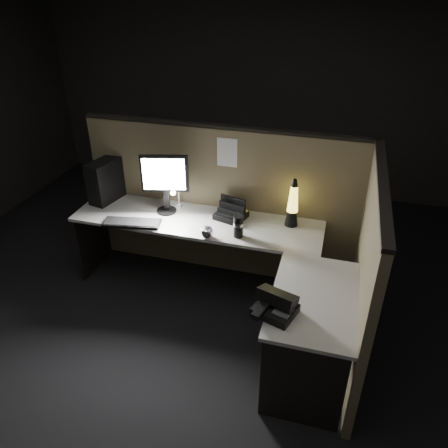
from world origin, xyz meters
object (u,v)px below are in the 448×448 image
(keyboard, at_px, (132,223))
(desk_phone, at_px, (275,305))
(pc_tower, at_px, (106,180))
(lava_lamp, at_px, (293,206))
(monitor, at_px, (165,178))

(keyboard, bearing_deg, desk_phone, -39.41)
(pc_tower, height_order, lava_lamp, lava_lamp)
(monitor, height_order, keyboard, monitor)
(pc_tower, height_order, desk_phone, pc_tower)
(monitor, height_order, lava_lamp, monitor)
(monitor, bearing_deg, keyboard, -137.24)
(lava_lamp, bearing_deg, keyboard, -164.63)
(lava_lamp, bearing_deg, monitor, -177.08)
(monitor, height_order, desk_phone, monitor)
(pc_tower, bearing_deg, desk_phone, -19.60)
(lava_lamp, xyz_separation_m, desk_phone, (0.06, -1.18, -0.13))
(monitor, distance_m, lava_lamp, 1.18)
(pc_tower, distance_m, monitor, 0.67)
(monitor, bearing_deg, desk_phone, -56.15)
(keyboard, bearing_deg, lava_lamp, 4.96)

